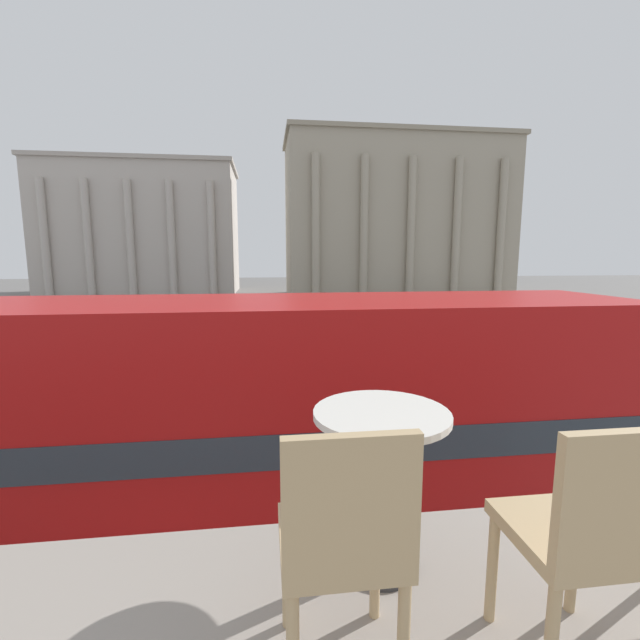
{
  "coord_description": "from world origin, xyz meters",
  "views": [
    {
      "loc": [
        1.13,
        -2.09,
        4.98
      ],
      "look_at": [
        3.41,
        15.77,
        2.29
      ],
      "focal_mm": 24.0,
      "sensor_mm": 36.0,
      "label": 1
    }
  ],
  "objects_px": {
    "traffic_light_near": "(396,347)",
    "pedestrian_yellow": "(438,354)",
    "traffic_light_mid": "(357,319)",
    "plaza_building_left": "(145,230)",
    "cafe_chair_1": "(586,533)",
    "pedestrian_grey": "(187,317)",
    "car_white": "(40,374)",
    "plaza_building_right": "(395,219)",
    "double_decker_bus": "(265,430)",
    "cafe_chair_0": "(344,539)",
    "cafe_dining_table": "(381,453)"
  },
  "relations": [
    {
      "from": "traffic_light_near",
      "to": "car_white",
      "type": "relative_size",
      "value": 0.77
    },
    {
      "from": "traffic_light_mid",
      "to": "pedestrian_grey",
      "type": "relative_size",
      "value": 1.98
    },
    {
      "from": "plaza_building_right",
      "to": "cafe_chair_1",
      "type": "bearing_deg",
      "value": -106.39
    },
    {
      "from": "traffic_light_near",
      "to": "pedestrian_grey",
      "type": "distance_m",
      "value": 18.84
    },
    {
      "from": "pedestrian_yellow",
      "to": "cafe_dining_table",
      "type": "bearing_deg",
      "value": -11.12
    },
    {
      "from": "cafe_chair_0",
      "to": "pedestrian_yellow",
      "type": "xyz_separation_m",
      "value": [
        6.72,
        15.07,
        -3.06
      ]
    },
    {
      "from": "cafe_chair_1",
      "to": "plaza_building_right",
      "type": "xyz_separation_m",
      "value": [
        15.56,
        52.92,
        5.61
      ]
    },
    {
      "from": "double_decker_bus",
      "to": "plaza_building_right",
      "type": "height_order",
      "value": "plaza_building_right"
    },
    {
      "from": "traffic_light_near",
      "to": "pedestrian_grey",
      "type": "relative_size",
      "value": 1.9
    },
    {
      "from": "plaza_building_right",
      "to": "car_white",
      "type": "height_order",
      "value": "plaza_building_right"
    },
    {
      "from": "traffic_light_near",
      "to": "traffic_light_mid",
      "type": "distance_m",
      "value": 5.71
    },
    {
      "from": "plaza_building_left",
      "to": "pedestrian_grey",
      "type": "xyz_separation_m",
      "value": [
        10.91,
        -32.44,
        -7.54
      ]
    },
    {
      "from": "cafe_chair_1",
      "to": "car_white",
      "type": "height_order",
      "value": "cafe_chair_1"
    },
    {
      "from": "plaza_building_right",
      "to": "car_white",
      "type": "bearing_deg",
      "value": -123.4
    },
    {
      "from": "traffic_light_near",
      "to": "pedestrian_yellow",
      "type": "distance_m",
      "value": 4.52
    },
    {
      "from": "cafe_chair_0",
      "to": "traffic_light_near",
      "type": "bearing_deg",
      "value": 64.96
    },
    {
      "from": "car_white",
      "to": "pedestrian_grey",
      "type": "height_order",
      "value": "pedestrian_grey"
    },
    {
      "from": "traffic_light_near",
      "to": "pedestrian_yellow",
      "type": "height_order",
      "value": "traffic_light_near"
    },
    {
      "from": "cafe_chair_0",
      "to": "traffic_light_mid",
      "type": "distance_m",
      "value": 17.94
    },
    {
      "from": "cafe_chair_0",
      "to": "traffic_light_mid",
      "type": "height_order",
      "value": "cafe_chair_0"
    },
    {
      "from": "traffic_light_mid",
      "to": "pedestrian_grey",
      "type": "xyz_separation_m",
      "value": [
        -9.29,
        10.6,
        -1.23
      ]
    },
    {
      "from": "car_white",
      "to": "pedestrian_yellow",
      "type": "xyz_separation_m",
      "value": [
        15.21,
        -0.12,
        0.34
      ]
    },
    {
      "from": "plaza_building_left",
      "to": "traffic_light_near",
      "type": "relative_size",
      "value": 7.72
    },
    {
      "from": "plaza_building_left",
      "to": "car_white",
      "type": "xyz_separation_m",
      "value": [
        7.89,
        -45.28,
        -7.82
      ]
    },
    {
      "from": "double_decker_bus",
      "to": "traffic_light_mid",
      "type": "height_order",
      "value": "double_decker_bus"
    },
    {
      "from": "plaza_building_right",
      "to": "pedestrian_grey",
      "type": "xyz_separation_m",
      "value": [
        -21.83,
        -24.83,
        -8.73
      ]
    },
    {
      "from": "pedestrian_yellow",
      "to": "plaza_building_right",
      "type": "bearing_deg",
      "value": 178.51
    },
    {
      "from": "traffic_light_mid",
      "to": "car_white",
      "type": "height_order",
      "value": "traffic_light_mid"
    },
    {
      "from": "plaza_building_right",
      "to": "car_white",
      "type": "xyz_separation_m",
      "value": [
        -24.84,
        -37.67,
        -9.0
      ]
    },
    {
      "from": "double_decker_bus",
      "to": "plaza_building_left",
      "type": "xyz_separation_m",
      "value": [
        -16.1,
        55.61,
        6.09
      ]
    },
    {
      "from": "plaza_building_left",
      "to": "pedestrian_yellow",
      "type": "xyz_separation_m",
      "value": [
        23.1,
        -45.4,
        -7.48
      ]
    },
    {
      "from": "plaza_building_left",
      "to": "pedestrian_grey",
      "type": "bearing_deg",
      "value": -71.42
    },
    {
      "from": "car_white",
      "to": "plaza_building_left",
      "type": "bearing_deg",
      "value": -173.38
    },
    {
      "from": "plaza_building_left",
      "to": "pedestrian_grey",
      "type": "distance_m",
      "value": 35.04
    },
    {
      "from": "cafe_dining_table",
      "to": "cafe_chair_0",
      "type": "height_order",
      "value": "cafe_chair_0"
    },
    {
      "from": "car_white",
      "to": "pedestrian_yellow",
      "type": "bearing_deg",
      "value": 86.3
    },
    {
      "from": "cafe_chair_1",
      "to": "traffic_light_near",
      "type": "distance_m",
      "value": 12.35
    },
    {
      "from": "double_decker_bus",
      "to": "cafe_chair_1",
      "type": "xyz_separation_m",
      "value": [
        1.06,
        -4.93,
        1.67
      ]
    },
    {
      "from": "pedestrian_yellow",
      "to": "pedestrian_grey",
      "type": "xyz_separation_m",
      "value": [
        -12.2,
        12.96,
        -0.07
      ]
    },
    {
      "from": "cafe_dining_table",
      "to": "pedestrian_yellow",
      "type": "relative_size",
      "value": 0.41
    },
    {
      "from": "cafe_dining_table",
      "to": "cafe_chair_1",
      "type": "height_order",
      "value": "cafe_chair_1"
    },
    {
      "from": "pedestrian_yellow",
      "to": "pedestrian_grey",
      "type": "relative_size",
      "value": 1.06
    },
    {
      "from": "traffic_light_mid",
      "to": "plaza_building_right",
      "type": "bearing_deg",
      "value": 70.52
    },
    {
      "from": "cafe_chair_1",
      "to": "plaza_building_left",
      "type": "distance_m",
      "value": 63.08
    },
    {
      "from": "double_decker_bus",
      "to": "traffic_light_near",
      "type": "distance_m",
      "value": 8.03
    },
    {
      "from": "cafe_dining_table",
      "to": "pedestrian_grey",
      "type": "relative_size",
      "value": 0.43
    },
    {
      "from": "traffic_light_mid",
      "to": "plaza_building_left",
      "type": "bearing_deg",
      "value": 115.14
    },
    {
      "from": "traffic_light_mid",
      "to": "pedestrian_yellow",
      "type": "bearing_deg",
      "value": -39.09
    },
    {
      "from": "traffic_light_mid",
      "to": "pedestrian_grey",
      "type": "distance_m",
      "value": 14.15
    },
    {
      "from": "cafe_chair_1",
      "to": "traffic_light_mid",
      "type": "height_order",
      "value": "cafe_chair_1"
    }
  ]
}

